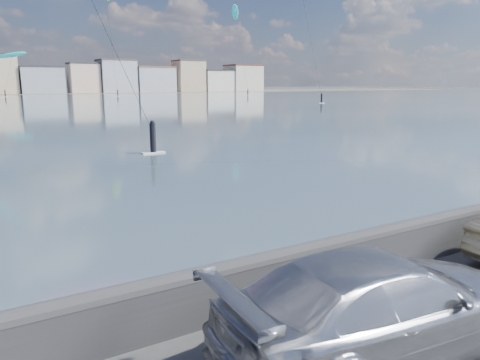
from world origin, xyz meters
The scene contains 4 objects.
seawall centered at (0.00, 2.70, 0.58)m, with size 400.00×0.36×1.08m.
car_silver centered at (1.45, 0.50, 0.81)m, with size 2.26×5.56×1.61m, color #ACAEB4.
kitesurfer_2 centered at (13.14, 155.19, 12.01)m, with size 8.62×8.98×13.85m.
kitesurfer_19 centered at (76.59, 130.71, 25.75)m, with size 6.77×11.87×28.77m.
Camera 1 is at (-3.94, -4.09, 4.19)m, focal length 35.00 mm.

